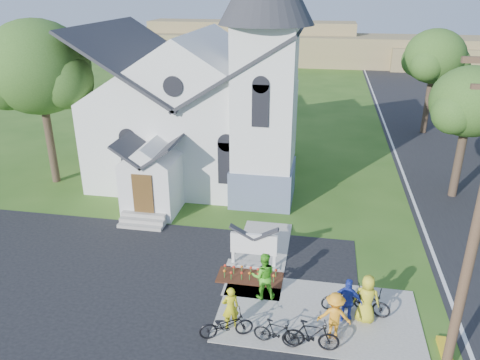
% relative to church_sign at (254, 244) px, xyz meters
% --- Properties ---
extents(ground, '(120.00, 120.00, 0.00)m').
position_rel_church_sign_xyz_m(ground, '(1.20, -3.20, -1.03)').
color(ground, '#305819').
rests_on(ground, ground).
extents(parking_lot, '(20.00, 16.00, 0.02)m').
position_rel_church_sign_xyz_m(parking_lot, '(-5.80, -5.20, -1.02)').
color(parking_lot, black).
rests_on(parking_lot, ground).
extents(road, '(8.00, 90.00, 0.02)m').
position_rel_church_sign_xyz_m(road, '(11.20, 11.80, -1.02)').
color(road, black).
rests_on(road, ground).
extents(sidewalk, '(7.00, 4.00, 0.05)m').
position_rel_church_sign_xyz_m(sidewalk, '(2.70, -2.70, -1.00)').
color(sidewalk, gray).
rests_on(sidewalk, ground).
extents(church, '(12.35, 12.00, 13.00)m').
position_rel_church_sign_xyz_m(church, '(-4.28, 9.28, 4.22)').
color(church, white).
rests_on(church, ground).
extents(church_sign, '(2.20, 0.40, 1.70)m').
position_rel_church_sign_xyz_m(church_sign, '(0.00, 0.00, 0.00)').
color(church_sign, gray).
rests_on(church_sign, ground).
extents(flower_bed, '(2.60, 1.10, 0.07)m').
position_rel_church_sign_xyz_m(flower_bed, '(0.00, -0.90, -0.99)').
color(flower_bed, '#3A1B0F').
rests_on(flower_bed, ground).
extents(tree_lot_corner, '(5.60, 5.60, 9.15)m').
position_rel_church_sign_xyz_m(tree_lot_corner, '(-12.80, 6.80, 5.58)').
color(tree_lot_corner, '#35241D').
rests_on(tree_lot_corner, ground).
extents(tree_road_near, '(4.00, 4.00, 7.05)m').
position_rel_church_sign_xyz_m(tree_road_near, '(9.70, 8.80, 4.18)').
color(tree_road_near, '#35241D').
rests_on(tree_road_near, ground).
extents(tree_road_mid, '(4.40, 4.40, 7.80)m').
position_rel_church_sign_xyz_m(tree_road_mid, '(10.20, 20.80, 4.75)').
color(tree_road_mid, '#35241D').
rests_on(tree_road_mid, ground).
extents(distant_hills, '(61.00, 10.00, 5.60)m').
position_rel_church_sign_xyz_m(distant_hills, '(4.56, 53.13, 1.15)').
color(distant_hills, olive).
rests_on(distant_hills, ground).
extents(cyclist_0, '(0.68, 0.58, 1.59)m').
position_rel_church_sign_xyz_m(cyclist_0, '(-0.19, -3.86, -0.18)').
color(cyclist_0, yellow).
rests_on(cyclist_0, sidewalk).
extents(bike_0, '(1.90, 1.22, 0.94)m').
position_rel_church_sign_xyz_m(bike_0, '(-0.24, -4.34, -0.51)').
color(bike_0, black).
rests_on(bike_0, sidewalk).
extents(cyclist_1, '(1.02, 0.88, 1.84)m').
position_rel_church_sign_xyz_m(cyclist_1, '(0.67, -2.03, -0.06)').
color(cyclist_1, '#4CBC23').
rests_on(cyclist_1, sidewalk).
extents(bike_1, '(1.58, 0.66, 0.92)m').
position_rel_church_sign_xyz_m(bike_1, '(1.41, -4.40, -0.52)').
color(bike_1, black).
rests_on(bike_1, sidewalk).
extents(cyclist_2, '(1.05, 0.61, 1.69)m').
position_rel_church_sign_xyz_m(cyclist_2, '(3.66, -2.87, -0.13)').
color(cyclist_2, '#2136A9').
rests_on(cyclist_2, sidewalk).
extents(bike_2, '(1.88, 1.04, 0.94)m').
position_rel_church_sign_xyz_m(bike_2, '(3.65, -2.20, -0.51)').
color(bike_2, black).
rests_on(bike_2, sidewalk).
extents(cyclist_3, '(1.09, 0.63, 1.68)m').
position_rel_church_sign_xyz_m(cyclist_3, '(3.21, -3.71, -0.14)').
color(cyclist_3, orange).
rests_on(cyclist_3, sidewalk).
extents(bike_3, '(1.78, 0.51, 1.06)m').
position_rel_church_sign_xyz_m(bike_3, '(2.52, -4.40, -0.44)').
color(bike_3, black).
rests_on(bike_3, sidewalk).
extents(cyclist_4, '(0.95, 0.69, 1.79)m').
position_rel_church_sign_xyz_m(cyclist_4, '(4.28, -2.71, -0.08)').
color(cyclist_4, gold).
rests_on(cyclist_4, sidewalk).
extents(bike_4, '(1.97, 1.12, 0.98)m').
position_rel_church_sign_xyz_m(bike_4, '(4.26, -2.28, -0.49)').
color(bike_4, black).
rests_on(bike_4, sidewalk).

